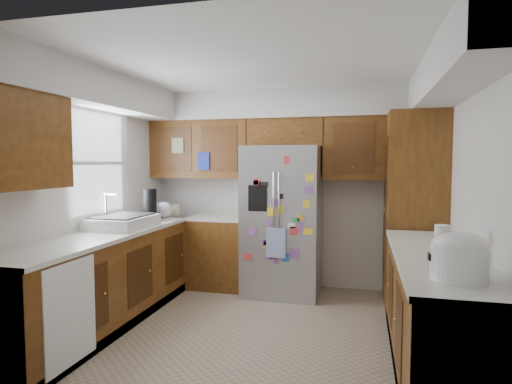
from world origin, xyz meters
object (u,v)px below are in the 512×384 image
at_px(pantry, 414,210).
at_px(paper_towel, 442,242).
at_px(rice_cooker, 459,255).
at_px(fridge, 283,221).

xyz_separation_m(pantry, paper_towel, (0.00, -1.77, -0.03)).
bearing_deg(rice_cooker, pantry, 89.99).
relative_size(pantry, paper_towel, 8.92).
height_order(fridge, paper_towel, fridge).
height_order(fridge, rice_cooker, fridge).
bearing_deg(paper_towel, pantry, 90.10).
bearing_deg(paper_towel, fridge, 129.51).
xyz_separation_m(fridge, rice_cooker, (1.50, -2.40, 0.17)).
bearing_deg(fridge, rice_cooker, -58.03).
distance_m(pantry, fridge, 1.51).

